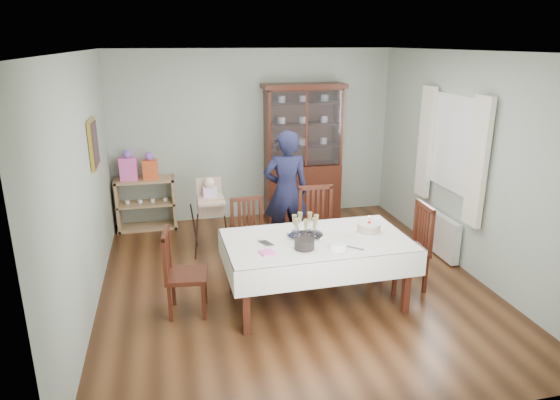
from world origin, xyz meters
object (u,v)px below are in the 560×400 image
object	(u,v)px
dining_table	(316,271)
high_chair	(211,222)
sideboard	(146,204)
chair_end_left	(186,288)
chair_far_left	(251,253)
china_cabinet	(303,150)
chair_end_right	(405,263)
woman	(286,192)
champagne_tray	(305,230)
birthday_cake	(369,228)
chair_far_right	(318,245)
gift_bag_orange	(150,167)
gift_bag_pink	(128,167)

from	to	relation	value
dining_table	high_chair	size ratio (longest dim) A/B	1.92
sideboard	chair_end_left	bearing A→B (deg)	-80.23
chair_far_left	sideboard	bearing A→B (deg)	119.71
china_cabinet	high_chair	size ratio (longest dim) A/B	2.07
chair_end_right	woman	xyz separation A→B (m)	(-1.12, 1.38, 0.54)
sideboard	champagne_tray	bearing A→B (deg)	-56.74
chair_end_right	birthday_cake	xyz separation A→B (m)	(-0.52, -0.07, 0.51)
chair_far_left	chair_far_right	xyz separation A→B (m)	(0.88, 0.00, 0.03)
champagne_tray	birthday_cake	bearing A→B (deg)	-3.46
chair_far_right	champagne_tray	distance (m)	1.01
chair_far_left	woman	world-z (taller)	woman
chair_far_left	dining_table	bearing A→B (deg)	-59.73
china_cabinet	gift_bag_orange	xyz separation A→B (m)	(-2.40, 0.00, -0.14)
high_chair	woman	bearing A→B (deg)	-12.79
gift_bag_pink	gift_bag_orange	bearing A→B (deg)	0.00
dining_table	chair_end_left	xyz separation A→B (m)	(-1.42, 0.10, -0.10)
champagne_tray	gift_bag_pink	world-z (taller)	gift_bag_pink
chair_end_right	birthday_cake	size ratio (longest dim) A/B	3.45
china_cabinet	sideboard	xyz separation A→B (m)	(-2.50, 0.02, -0.72)
sideboard	chair_far_left	bearing A→B (deg)	-56.39
gift_bag_orange	dining_table	bearing A→B (deg)	-57.51
sideboard	birthday_cake	bearing A→B (deg)	-47.76
chair_far_left	gift_bag_pink	xyz separation A→B (m)	(-1.52, 1.94, 0.72)
china_cabinet	gift_bag_pink	world-z (taller)	china_cabinet
china_cabinet	birthday_cake	world-z (taller)	china_cabinet
china_cabinet	sideboard	size ratio (longest dim) A/B	2.42
chair_far_left	champagne_tray	distance (m)	1.06
chair_end_left	champagne_tray	bearing A→B (deg)	-82.74
chair_end_right	champagne_tray	xyz separation A→B (m)	(-1.25, -0.02, 0.53)
woman	gift_bag_pink	world-z (taller)	woman
woman	champagne_tray	distance (m)	1.41
china_cabinet	gift_bag_orange	bearing A→B (deg)	179.96
gift_bag_orange	chair_end_left	bearing A→B (deg)	-82.29
sideboard	birthday_cake	size ratio (longest dim) A/B	3.05
birthday_cake	chair_far_right	bearing A→B (deg)	112.19
chair_far_right	champagne_tray	world-z (taller)	chair_far_right
china_cabinet	gift_bag_orange	size ratio (longest dim) A/B	5.27
dining_table	champagne_tray	world-z (taller)	champagne_tray
chair_far_left	chair_far_right	size ratio (longest dim) A/B	0.92
chair_end_right	gift_bag_pink	world-z (taller)	gift_bag_pink
china_cabinet	chair_far_left	xyz separation A→B (m)	(-1.20, -1.94, -0.84)
chair_end_left	chair_end_right	xyz separation A→B (m)	(2.56, 0.02, 0.02)
dining_table	chair_end_left	size ratio (longest dim) A/B	2.14
china_cabinet	chair_end_right	distance (m)	2.85
chair_far_left	chair_end_right	xyz separation A→B (m)	(1.73, -0.74, 0.02)
woman	high_chair	xyz separation A→B (m)	(-1.01, 0.22, -0.44)
gift_bag_pink	gift_bag_orange	world-z (taller)	gift_bag_pink
chair_far_right	high_chair	world-z (taller)	high_chair
dining_table	chair_far_right	distance (m)	0.92
chair_far_left	chair_far_right	distance (m)	0.88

